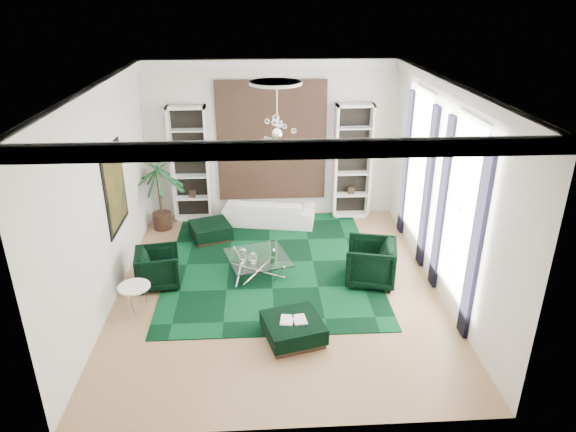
{
  "coord_description": "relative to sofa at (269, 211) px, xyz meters",
  "views": [
    {
      "loc": [
        -0.3,
        -8.45,
        5.16
      ],
      "look_at": [
        0.22,
        0.5,
        1.24
      ],
      "focal_mm": 32.0,
      "sensor_mm": 36.0,
      "label": 1
    }
  ],
  "objects": [
    {
      "name": "palm",
      "position": [
        -2.54,
        -0.14,
        0.89
      ],
      "size": [
        1.53,
        1.53,
        2.4
      ],
      "primitive_type": null,
      "rotation": [
        0.0,
        0.0,
        0.02
      ],
      "color": "#154821",
      "rests_on": "floor"
    },
    {
      "name": "shelving_left",
      "position": [
        -1.86,
        0.39,
        1.09
      ],
      "size": [
        0.9,
        0.38,
        2.8
      ],
      "primitive_type": null,
      "color": "white",
      "rests_on": "floor"
    },
    {
      "name": "table_plant",
      "position": [
        0.01,
        -2.69,
        0.2
      ],
      "size": [
        0.17,
        0.15,
        0.25
      ],
      "primitive_type": "imported",
      "rotation": [
        0.0,
        0.0,
        -0.36
      ],
      "color": "#154821",
      "rests_on": "coffee_table"
    },
    {
      "name": "wall_front",
      "position": [
        0.09,
        -6.43,
        1.59
      ],
      "size": [
        6.0,
        0.02,
        3.8
      ],
      "primitive_type": "cube",
      "color": "silver",
      "rests_on": "ground"
    },
    {
      "name": "curtain_far_a",
      "position": [
        3.05,
        -2.2,
        1.34
      ],
      "size": [
        0.07,
        0.3,
        3.25
      ],
      "primitive_type": "cube",
      "color": "black",
      "rests_on": "floor"
    },
    {
      "name": "curtain_near_a",
      "position": [
        3.05,
        -4.6,
        1.34
      ],
      "size": [
        0.07,
        0.3,
        3.25
      ],
      "primitive_type": "cube",
      "color": "black",
      "rests_on": "floor"
    },
    {
      "name": "sofa",
      "position": [
        0.0,
        0.0,
        0.0
      ],
      "size": [
        2.26,
        1.19,
        0.63
      ],
      "primitive_type": "imported",
      "rotation": [
        0.0,
        0.0,
        2.97
      ],
      "color": "white",
      "rests_on": "floor"
    },
    {
      "name": "armchair_left",
      "position": [
        -2.18,
        -2.74,
        0.05
      ],
      "size": [
        0.92,
        0.9,
        0.74
      ],
      "primitive_type": "imported",
      "rotation": [
        0.0,
        0.0,
        1.73
      ],
      "color": "black",
      "rests_on": "floor"
    },
    {
      "name": "window_near",
      "position": [
        3.08,
        -3.82,
        1.59
      ],
      "size": [
        0.03,
        1.1,
        2.9
      ],
      "primitive_type": "cube",
      "color": "white",
      "rests_on": "wall_right"
    },
    {
      "name": "side_table",
      "position": [
        -2.41,
        -3.67,
        -0.05
      ],
      "size": [
        0.69,
        0.69,
        0.53
      ],
      "primitive_type": "cylinder",
      "rotation": [
        0.0,
        0.0,
        0.28
      ],
      "color": "white",
      "rests_on": "floor"
    },
    {
      "name": "crown_molding",
      "position": [
        0.09,
        -2.92,
        3.39
      ],
      "size": [
        6.0,
        7.0,
        0.18
      ],
      "primitive_type": null,
      "color": "white",
      "rests_on": "ceiling"
    },
    {
      "name": "armchair_right",
      "position": [
        1.87,
        -2.86,
        0.11
      ],
      "size": [
        1.12,
        1.1,
        0.85
      ],
      "primitive_type": "imported",
      "rotation": [
        0.0,
        0.0,
        -1.81
      ],
      "color": "black",
      "rests_on": "floor"
    },
    {
      "name": "wall_left",
      "position": [
        -2.92,
        -2.92,
        1.59
      ],
      "size": [
        0.02,
        7.0,
        3.8
      ],
      "primitive_type": "cube",
      "color": "silver",
      "rests_on": "ground"
    },
    {
      "name": "ceiling",
      "position": [
        0.09,
        -2.92,
        3.5
      ],
      "size": [
        6.0,
        7.0,
        0.02
      ],
      "primitive_type": "cube",
      "color": "white",
      "rests_on": "ground"
    },
    {
      "name": "tapestry",
      "position": [
        0.09,
        0.54,
        1.59
      ],
      "size": [
        2.5,
        0.06,
        2.8
      ],
      "primitive_type": "cube",
      "color": "black",
      "rests_on": "wall_back"
    },
    {
      "name": "ottoman_front",
      "position": [
        0.27,
        -4.56,
        -0.14
      ],
      "size": [
        1.08,
        1.08,
        0.36
      ],
      "primitive_type": "cube",
      "rotation": [
        0.0,
        0.0,
        0.26
      ],
      "color": "black",
      "rests_on": "floor"
    },
    {
      "name": "coffee_table",
      "position": [
        -0.28,
        -2.46,
        -0.12
      ],
      "size": [
        1.41,
        1.41,
        0.39
      ],
      "primitive_type": null,
      "rotation": [
        0.0,
        0.0,
        0.27
      ],
      "color": "white",
      "rests_on": "floor"
    },
    {
      "name": "floor",
      "position": [
        0.09,
        -2.92,
        -0.32
      ],
      "size": [
        6.0,
        7.0,
        0.02
      ],
      "primitive_type": "cube",
      "color": "#A88158",
      "rests_on": "ground"
    },
    {
      "name": "shelving_right",
      "position": [
        2.04,
        0.39,
        1.09
      ],
      "size": [
        0.9,
        0.38,
        2.8
      ],
      "primitive_type": null,
      "color": "white",
      "rests_on": "floor"
    },
    {
      "name": "curtain_far_b",
      "position": [
        3.05,
        -0.64,
        1.34
      ],
      "size": [
        0.07,
        0.3,
        3.25
      ],
      "primitive_type": "cube",
      "color": "black",
      "rests_on": "floor"
    },
    {
      "name": "ottoman_side",
      "position": [
        -1.35,
        -0.76,
        -0.13
      ],
      "size": [
        1.06,
        1.06,
        0.37
      ],
      "primitive_type": "cube",
      "rotation": [
        0.0,
        0.0,
        0.34
      ],
      "color": "black",
      "rests_on": "floor"
    },
    {
      "name": "ceiling_medallion",
      "position": [
        0.09,
        -2.62,
        3.46
      ],
      "size": [
        0.9,
        0.9,
        0.05
      ],
      "primitive_type": "cylinder",
      "color": "white",
      "rests_on": "ceiling"
    },
    {
      "name": "wall_right",
      "position": [
        3.1,
        -2.92,
        1.59
      ],
      "size": [
        0.02,
        7.0,
        3.8
      ],
      "primitive_type": "cube",
      "color": "silver",
      "rests_on": "ground"
    },
    {
      "name": "chandelier",
      "position": [
        0.12,
        -2.42,
        2.54
      ],
      "size": [
        0.99,
        0.99,
        0.68
      ],
      "primitive_type": null,
      "rotation": [
        0.0,
        0.0,
        -0.38
      ],
      "color": "white",
      "rests_on": "ceiling"
    },
    {
      "name": "rug",
      "position": [
        -0.02,
        -2.01,
        -0.3
      ],
      "size": [
        4.2,
        5.0,
        0.02
      ],
      "primitive_type": "cube",
      "color": "black",
      "rests_on": "floor"
    },
    {
      "name": "window_far",
      "position": [
        3.08,
        -1.42,
        1.59
      ],
      "size": [
        0.03,
        1.1,
        2.9
      ],
      "primitive_type": "cube",
      "color": "white",
      "rests_on": "wall_right"
    },
    {
      "name": "painting",
      "position": [
        -2.88,
        -2.32,
        1.54
      ],
      "size": [
        0.04,
        1.3,
        1.6
      ],
      "primitive_type": "cube",
      "color": "black",
      "rests_on": "wall_left"
    },
    {
      "name": "curtain_near_b",
      "position": [
        3.05,
        -3.04,
        1.34
      ],
      "size": [
        0.07,
        0.3,
        3.25
      ],
      "primitive_type": "cube",
      "color": "black",
      "rests_on": "floor"
    },
    {
      "name": "wall_back",
      "position": [
        0.09,
        0.59,
        1.59
      ],
      "size": [
        6.0,
        0.02,
        3.8
      ],
      "primitive_type": "cube",
      "color": "silver",
      "rests_on": "ground"
    },
    {
      "name": "book",
      "position": [
        0.27,
        -4.56,
        0.06
      ],
      "size": [
        0.43,
        0.28,
        0.03
      ],
      "primitive_type": "cube",
      "color": "white",
      "rests_on": "ottoman_front"
    }
  ]
}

